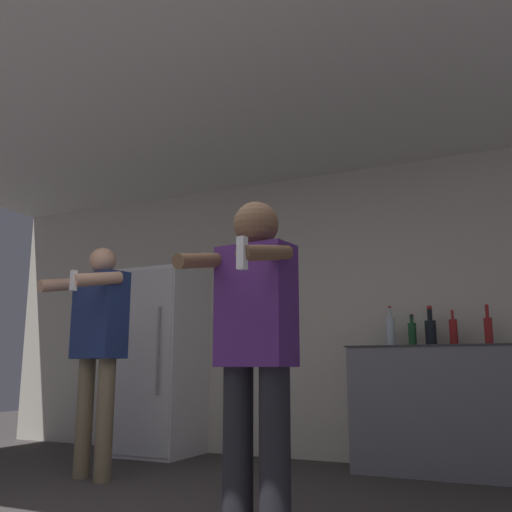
{
  "coord_description": "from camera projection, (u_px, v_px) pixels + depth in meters",
  "views": [
    {
      "loc": [
        1.72,
        -1.76,
        0.77
      ],
      "look_at": [
        0.55,
        0.74,
        1.32
      ],
      "focal_mm": 40.0,
      "sensor_mm": 36.0,
      "label": 1
    }
  ],
  "objects": [
    {
      "name": "bottle_brown_liquor",
      "position": [
        391.0,
        331.0,
        4.62
      ],
      "size": [
        0.07,
        0.07,
        0.33
      ],
      "color": "silver",
      "rests_on": "counter"
    },
    {
      "name": "ceiling_slab",
      "position": [
        234.0,
        108.0,
        4.01
      ],
      "size": [
        7.0,
        3.62,
        0.05
      ],
      "color": "silver",
      "rests_on": "wall_back"
    },
    {
      "name": "person_man_side",
      "position": [
        97.0,
        335.0,
        4.21
      ],
      "size": [
        0.6,
        0.59,
        1.68
      ],
      "color": "#75664C",
      "rests_on": "ground_plane"
    },
    {
      "name": "counter",
      "position": [
        439.0,
        409.0,
        4.3
      ],
      "size": [
        1.29,
        0.54,
        0.95
      ],
      "color": "slate",
      "rests_on": "ground_plane"
    },
    {
      "name": "refrigerator",
      "position": [
        158.0,
        361.0,
        5.35
      ],
      "size": [
        0.73,
        0.68,
        1.69
      ],
      "color": "white",
      "rests_on": "ground_plane"
    },
    {
      "name": "bottle_clear_vodka",
      "position": [
        454.0,
        332.0,
        4.41
      ],
      "size": [
        0.06,
        0.06,
        0.28
      ],
      "color": "maroon",
      "rests_on": "counter"
    },
    {
      "name": "bottle_amber_bourbon",
      "position": [
        412.0,
        333.0,
        4.54
      ],
      "size": [
        0.06,
        0.06,
        0.26
      ],
      "color": "#194723",
      "rests_on": "counter"
    },
    {
      "name": "person_woman_foreground",
      "position": [
        255.0,
        344.0,
        2.72
      ],
      "size": [
        0.47,
        0.55,
        1.59
      ],
      "color": "black",
      "rests_on": "ground_plane"
    },
    {
      "name": "bottle_red_label",
      "position": [
        488.0,
        329.0,
        4.31
      ],
      "size": [
        0.06,
        0.06,
        0.31
      ],
      "color": "maroon",
      "rests_on": "counter"
    },
    {
      "name": "bottle_tall_gin",
      "position": [
        431.0,
        330.0,
        4.48
      ],
      "size": [
        0.09,
        0.09,
        0.32
      ],
      "color": "black",
      "rests_on": "counter"
    },
    {
      "name": "wall_back",
      "position": [
        312.0,
        312.0,
        5.16
      ],
      "size": [
        7.0,
        0.06,
        2.55
      ],
      "color": "beige",
      "rests_on": "ground_plane"
    }
  ]
}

